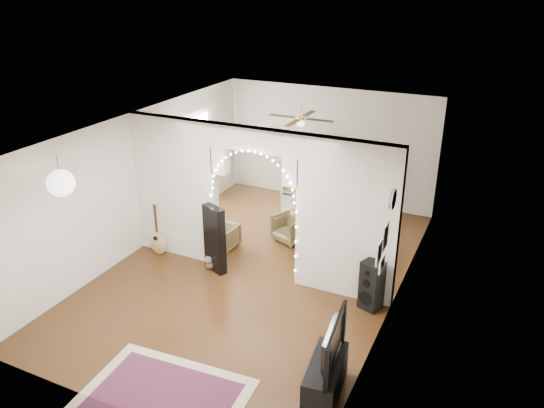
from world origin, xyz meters
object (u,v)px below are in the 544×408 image
at_px(bookcase, 318,178).
at_px(media_console, 325,378).
at_px(dining_table, 332,183).
at_px(dining_chair_right, 291,228).
at_px(floor_speaker, 371,285).
at_px(acoustic_guitar, 157,236).
at_px(dining_chair_left, 223,236).

bearing_deg(bookcase, media_console, -89.82).
xyz_separation_m(dining_table, dining_chair_right, (-0.25, -1.78, -0.40)).
bearing_deg(dining_chair_right, media_console, -37.56).
height_order(floor_speaker, dining_table, floor_speaker).
bearing_deg(dining_chair_right, bookcase, 113.71).
bearing_deg(acoustic_guitar, bookcase, 51.30).
height_order(acoustic_guitar, dining_chair_right, acoustic_guitar).
distance_m(media_console, dining_chair_left, 4.34).
height_order(dining_table, dining_chair_right, dining_table).
xyz_separation_m(bookcase, dining_table, (0.27, 0.22, -0.16)).
xyz_separation_m(acoustic_guitar, floor_speaker, (4.20, -0.00, 0.03)).
bearing_deg(bookcase, dining_chair_left, -135.78).
bearing_deg(dining_chair_left, media_console, -39.07).
bearing_deg(dining_table, acoustic_guitar, -123.16).
height_order(media_console, dining_chair_left, media_console).
xyz_separation_m(acoustic_guitar, dining_chair_left, (1.00, 0.78, -0.15)).
distance_m(bookcase, dining_chair_left, 2.70).
height_order(bookcase, dining_table, bookcase).
distance_m(bookcase, dining_chair_right, 1.66).
relative_size(media_console, dining_chair_right, 1.64).
bearing_deg(dining_chair_right, floor_speaker, -14.46).
distance_m(media_console, dining_chair_right, 4.33).
height_order(acoustic_guitar, dining_table, acoustic_guitar).
relative_size(floor_speaker, bookcase, 0.50).
distance_m(media_console, dining_table, 5.87).
distance_m(acoustic_guitar, dining_chair_left, 1.28).
bearing_deg(bookcase, dining_chair_right, -111.07).
bearing_deg(bookcase, acoustic_guitar, -144.67).
relative_size(acoustic_guitar, dining_chair_right, 1.47).
bearing_deg(dining_chair_right, acoustic_guitar, -118.88).
bearing_deg(floor_speaker, acoustic_guitar, -159.95).
bearing_deg(media_console, bookcase, 104.88).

